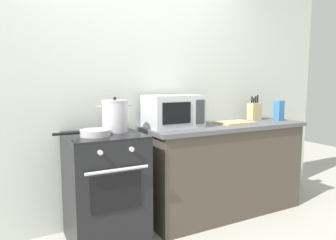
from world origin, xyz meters
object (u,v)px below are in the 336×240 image
object	(u,v)px
cutting_board	(234,123)
knife_block	(254,111)
stove	(105,188)
microwave	(173,111)
pasta_box	(279,111)
stock_pot	(115,116)
frying_pan	(94,133)

from	to	relation	value
cutting_board	knife_block	world-z (taller)	knife_block
stove	knife_block	world-z (taller)	knife_block
microwave	knife_block	bearing A→B (deg)	3.30
pasta_box	microwave	bearing A→B (deg)	175.14
stove	stock_pot	world-z (taller)	stock_pot
microwave	cutting_board	world-z (taller)	microwave
stove	stock_pot	bearing A→B (deg)	28.72
frying_pan	knife_block	world-z (taller)	knife_block
frying_pan	microwave	bearing A→B (deg)	10.01
microwave	pasta_box	world-z (taller)	microwave
microwave	cutting_board	xyz separation A→B (m)	(0.68, -0.08, -0.14)
frying_pan	pasta_box	world-z (taller)	pasta_box
stock_pot	frying_pan	size ratio (longest dim) A/B	0.71
stove	frying_pan	bearing A→B (deg)	-148.14
microwave	pasta_box	bearing A→B (deg)	-4.86
cutting_board	stock_pot	bearing A→B (deg)	176.99
stove	pasta_box	distance (m)	2.04
stock_pot	knife_block	xyz separation A→B (m)	(1.64, 0.07, -0.04)
microwave	pasta_box	xyz separation A→B (m)	(1.27, -0.11, -0.04)
stove	pasta_box	bearing A→B (deg)	-0.84
stove	cutting_board	bearing A→B (deg)	0.05
stove	microwave	size ratio (longest dim) A/B	1.84
stove	frying_pan	distance (m)	0.50
stock_pot	microwave	distance (m)	0.57
stove	cutting_board	world-z (taller)	cutting_board
knife_block	cutting_board	bearing A→B (deg)	-160.68
stove	pasta_box	size ratio (longest dim) A/B	4.18
frying_pan	pasta_box	distance (m)	2.05
microwave	stock_pot	bearing A→B (deg)	-178.71
stove	pasta_box	xyz separation A→B (m)	(1.96, -0.03, 0.57)
cutting_board	knife_block	xyz separation A→B (m)	(0.40, 0.14, 0.09)
cutting_board	pasta_box	xyz separation A→B (m)	(0.60, -0.03, 0.10)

